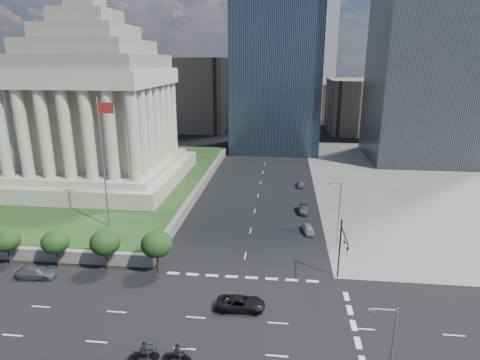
# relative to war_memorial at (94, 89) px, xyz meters

# --- Properties ---
(ground) EXTENTS (500.00, 500.00, 0.00)m
(ground) POSITION_rel_war_memorial_xyz_m (34.00, 52.00, -21.40)
(ground) COLOR black
(ground) RESTS_ON ground
(sidewalk_ne) EXTENTS (68.00, 90.00, 0.03)m
(sidewalk_ne) POSITION_rel_war_memorial_xyz_m (80.00, 12.00, -21.38)
(sidewalk_ne) COLOR slate
(sidewalk_ne) RESTS_ON ground
(plaza_terrace) EXTENTS (66.00, 70.00, 1.80)m
(plaza_terrace) POSITION_rel_war_memorial_xyz_m (-11.00, 2.00, -20.50)
(plaza_terrace) COLOR slate
(plaza_terrace) RESTS_ON ground
(plaza_lawn) EXTENTS (64.00, 68.00, 0.10)m
(plaza_lawn) POSITION_rel_war_memorial_xyz_m (-11.00, 2.00, -19.55)
(plaza_lawn) COLOR #1B3A17
(plaza_lawn) RESTS_ON plaza_terrace
(war_memorial) EXTENTS (34.00, 34.00, 39.00)m
(war_memorial) POSITION_rel_war_memorial_xyz_m (0.00, 0.00, 0.00)
(war_memorial) COLOR #A19A87
(war_memorial) RESTS_ON plaza_lawn
(flagpole) EXTENTS (2.52, 0.24, 20.00)m
(flagpole) POSITION_rel_war_memorial_xyz_m (12.17, -24.00, -8.29)
(flagpole) COLOR slate
(flagpole) RESTS_ON plaza_lawn
(midrise_glass) EXTENTS (26.00, 26.00, 60.00)m
(midrise_glass) POSITION_rel_war_memorial_xyz_m (36.00, 47.00, 8.60)
(midrise_glass) COLOR black
(midrise_glass) RESTS_ON ground
(building_filler_ne) EXTENTS (20.00, 30.00, 20.00)m
(building_filler_ne) POSITION_rel_war_memorial_xyz_m (66.00, 82.00, -11.40)
(building_filler_ne) COLOR brown
(building_filler_ne) RESTS_ON ground
(building_filler_nw) EXTENTS (24.00, 30.00, 28.00)m
(building_filler_nw) POSITION_rel_war_memorial_xyz_m (4.00, 82.00, -7.40)
(building_filler_nw) COLOR brown
(building_filler_nw) RESTS_ON ground
(traffic_signal_ne) EXTENTS (0.30, 5.74, 8.00)m
(traffic_signal_ne) POSITION_rel_war_memorial_xyz_m (46.50, -34.30, -16.15)
(traffic_signal_ne) COLOR black
(traffic_signal_ne) RESTS_ON ground
(street_lamp_south) EXTENTS (2.13, 0.22, 10.00)m
(street_lamp_south) POSITION_rel_war_memorial_xyz_m (47.33, -54.00, -15.74)
(street_lamp_south) COLOR slate
(street_lamp_south) RESTS_ON ground
(street_lamp_north) EXTENTS (2.13, 0.22, 10.00)m
(street_lamp_north) POSITION_rel_war_memorial_xyz_m (47.33, -23.00, -15.74)
(street_lamp_north) COLOR slate
(street_lamp_north) RESTS_ON ground
(pickup_truck) EXTENTS (5.58, 2.75, 1.52)m
(pickup_truck) POSITION_rel_war_memorial_xyz_m (34.77, -40.91, -20.64)
(pickup_truck) COLOR black
(pickup_truck) RESTS_ON ground
(suv_grey) EXTENTS (5.14, 2.43, 1.45)m
(suv_grey) POSITION_rel_war_memorial_xyz_m (7.81, -37.00, -20.68)
(suv_grey) COLOR #4E5054
(suv_grey) RESTS_ON ground
(parked_sedan_near) EXTENTS (4.20, 2.16, 1.37)m
(parked_sedan_near) POSITION_rel_war_memorial_xyz_m (43.42, -18.90, -20.72)
(parked_sedan_near) COLOR #999BA1
(parked_sedan_near) RESTS_ON ground
(parked_sedan_mid) EXTENTS (1.56, 4.25, 1.39)m
(parked_sedan_mid) POSITION_rel_war_memorial_xyz_m (43.00, -9.90, -20.70)
(parked_sedan_mid) COLOR black
(parked_sedan_mid) RESTS_ON ground
(parked_sedan_far) EXTENTS (3.63, 1.50, 1.23)m
(parked_sedan_far) POSITION_rel_war_memorial_xyz_m (43.00, 5.68, -20.78)
(parked_sedan_far) COLOR #5C5F64
(parked_sedan_far) RESTS_ON ground
(motorcycle_lead) EXTENTS (2.73, 0.77, 2.03)m
(motorcycle_lead) POSITION_rel_war_memorial_xyz_m (29.75, -49.85, -20.38)
(motorcycle_lead) COLOR black
(motorcycle_lead) RESTS_ON ground
(motorcycle_trail) EXTENTS (2.98, 1.51, 2.15)m
(motorcycle_trail) POSITION_rel_war_memorial_xyz_m (26.68, -50.05, -20.33)
(motorcycle_trail) COLOR black
(motorcycle_trail) RESTS_ON ground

